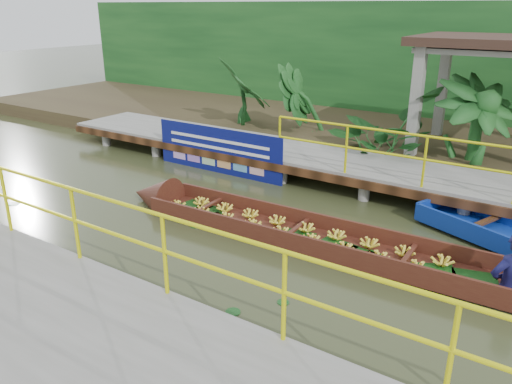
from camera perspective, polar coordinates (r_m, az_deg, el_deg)
The scene contains 8 objects.
ground at distance 9.00m, azimuth -0.28°, elevation -4.86°, with size 80.00×80.00×0.00m, color #31361B.
land_strip at distance 15.39m, azimuth 15.49°, elevation 6.13°, with size 30.00×8.00×0.45m, color #362A1B.
far_dock at distance 11.64m, azimuth 9.22°, elevation 3.38°, with size 16.00×2.06×1.66m.
near_dock at distance 5.62m, azimuth -16.74°, elevation -19.78°, with size 18.00×2.40×1.73m.
foliage_backdrop at distance 17.46m, azimuth 18.77°, elevation 13.38°, with size 30.00×0.80×4.00m, color #143F19.
vendor_boat at distance 8.26m, azimuth 12.92°, elevation -5.79°, with size 9.65×1.24×2.24m.
blue_banner at distance 12.17m, azimuth -4.36°, elevation 4.73°, with size 3.64×0.04×1.14m.
tropical_plants at distance 12.54m, azimuth 22.45°, elevation 7.02°, with size 14.29×1.29×1.62m.
Camera 1 is at (4.51, -6.76, 3.86)m, focal length 35.00 mm.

